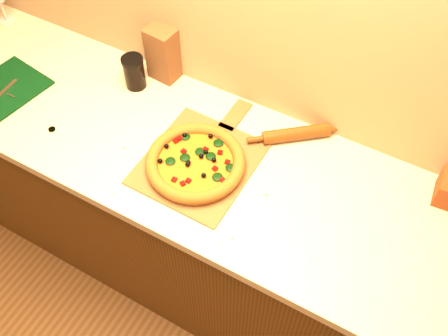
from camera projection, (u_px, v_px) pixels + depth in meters
cabinet at (216, 228)px, 2.14m from camera, size 2.80×0.65×0.86m
countertop at (214, 164)px, 1.78m from camera, size 2.84×0.68×0.04m
pizza_peel at (201, 160)px, 1.76m from camera, size 0.37×0.55×0.01m
pizza at (195, 163)px, 1.72m from camera, size 0.35×0.35×0.05m
bottle_cap at (52, 129)px, 1.85m from camera, size 0.03×0.03×0.01m
rolling_pin at (296, 134)px, 1.81m from camera, size 0.30×0.25×0.05m
paper_bag at (163, 54)px, 1.94m from camera, size 0.12×0.10×0.22m
dark_jar at (134, 72)px, 1.94m from camera, size 0.09×0.09×0.14m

